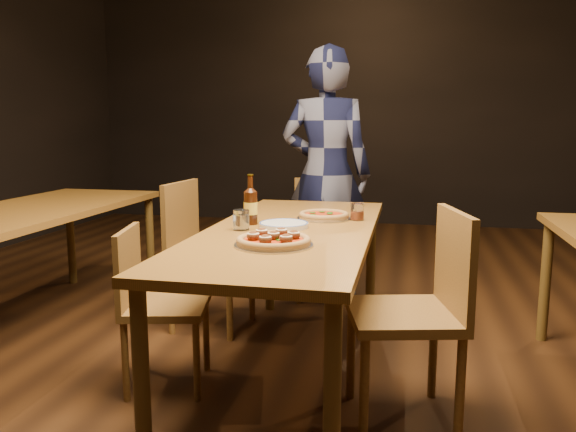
% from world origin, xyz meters
% --- Properties ---
extents(ground, '(9.00, 9.00, 0.00)m').
position_xyz_m(ground, '(0.00, 0.00, 0.00)').
color(ground, black).
extents(table_main, '(0.80, 2.00, 0.75)m').
position_xyz_m(table_main, '(0.00, 0.00, 0.68)').
color(table_main, brown).
rests_on(table_main, ground).
extents(table_left, '(0.80, 2.00, 0.75)m').
position_xyz_m(table_left, '(-1.70, 0.30, 0.68)').
color(table_left, brown).
rests_on(table_left, ground).
extents(chair_main_nw, '(0.45, 0.45, 0.81)m').
position_xyz_m(chair_main_nw, '(-0.55, -0.26, 0.41)').
color(chair_main_nw, brown).
rests_on(chair_main_nw, ground).
extents(chair_main_sw, '(0.47, 0.47, 0.95)m').
position_xyz_m(chair_main_sw, '(-0.61, 0.55, 0.47)').
color(chair_main_sw, brown).
rests_on(chair_main_sw, ground).
extents(chair_main_e, '(0.54, 0.54, 0.95)m').
position_xyz_m(chair_main_e, '(0.56, -0.35, 0.48)').
color(chair_main_e, brown).
rests_on(chair_main_e, ground).
extents(chair_end, '(0.49, 0.49, 0.90)m').
position_xyz_m(chair_end, '(-0.03, 1.32, 0.45)').
color(chair_end, brown).
rests_on(chair_end, ground).
extents(pizza_meatball, '(0.34, 0.34, 0.06)m').
position_xyz_m(pizza_meatball, '(0.01, -0.40, 0.77)').
color(pizza_meatball, '#B7B7BF').
rests_on(pizza_meatball, table_main).
extents(pizza_margherita, '(0.29, 0.29, 0.04)m').
position_xyz_m(pizza_margherita, '(0.12, 0.31, 0.77)').
color(pizza_margherita, '#B7B7BF').
rests_on(pizza_margherita, table_main).
extents(plate_stack, '(0.25, 0.25, 0.02)m').
position_xyz_m(plate_stack, '(-0.04, 0.02, 0.76)').
color(plate_stack, white).
rests_on(plate_stack, table_main).
extents(beer_bottle, '(0.07, 0.07, 0.25)m').
position_xyz_m(beer_bottle, '(-0.22, 0.07, 0.84)').
color(beer_bottle, black).
rests_on(beer_bottle, table_main).
extents(water_glass, '(0.08, 0.08, 0.10)m').
position_xyz_m(water_glass, '(-0.22, -0.09, 0.80)').
color(water_glass, white).
rests_on(water_glass, table_main).
extents(amber_glass, '(0.07, 0.07, 0.09)m').
position_xyz_m(amber_glass, '(0.30, 0.31, 0.79)').
color(amber_glass, '#943810').
rests_on(amber_glass, table_main).
extents(diner, '(0.66, 0.44, 1.80)m').
position_xyz_m(diner, '(-0.02, 1.36, 0.90)').
color(diner, black).
rests_on(diner, ground).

